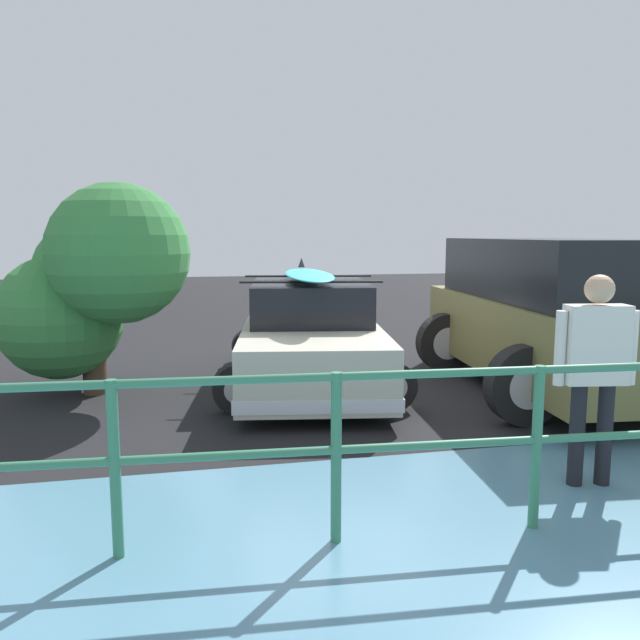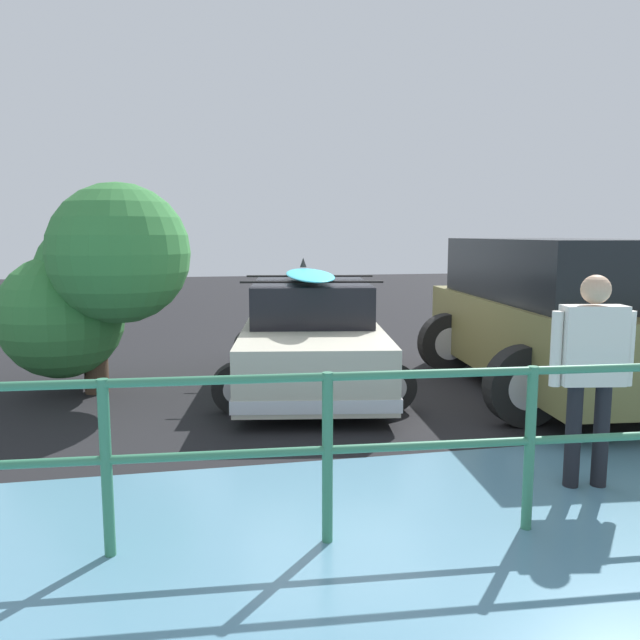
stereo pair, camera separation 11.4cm
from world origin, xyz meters
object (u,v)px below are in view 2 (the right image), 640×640
object	(u,v)px
suv_car	(555,314)
bush_near_left	(87,288)
person_bystander	(592,361)
sedan_car	(311,336)

from	to	relation	value
suv_car	bush_near_left	bearing A→B (deg)	-9.51
bush_near_left	person_bystander	bearing A→B (deg)	138.97
person_bystander	sedan_car	bearing A→B (deg)	-68.22
sedan_car	person_bystander	bearing A→B (deg)	111.78
sedan_car	bush_near_left	bearing A→B (deg)	1.05
suv_car	person_bystander	xyz separation A→B (m)	(1.41, 2.79, 0.02)
bush_near_left	suv_car	bearing A→B (deg)	170.49
sedan_car	suv_car	size ratio (longest dim) A/B	0.95
suv_car	bush_near_left	size ratio (longest dim) A/B	1.80
suv_car	person_bystander	bearing A→B (deg)	63.21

